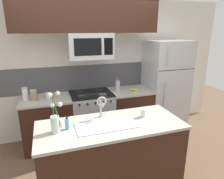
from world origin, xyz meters
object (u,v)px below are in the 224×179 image
(banana_bunch, at_px, (134,90))
(drinking_glass, at_px, (143,113))
(stove_range, at_px, (92,116))
(flower_vase, at_px, (55,122))
(storage_jar_short, at_px, (48,94))
(storage_jar_medium, at_px, (34,95))
(french_press, at_px, (118,85))
(storage_jar_tall, at_px, (25,94))
(refrigerator, at_px, (165,86))
(microwave, at_px, (90,46))
(sink_faucet, at_px, (101,104))
(dish_soap_bottle, at_px, (67,124))

(banana_bunch, height_order, drinking_glass, drinking_glass)
(stove_range, xyz_separation_m, flower_vase, (-0.70, -1.26, 0.58))
(storage_jar_short, bearing_deg, stove_range, -2.36)
(storage_jar_medium, xyz_separation_m, french_press, (1.51, 0.08, 0.01))
(storage_jar_tall, xyz_separation_m, banana_bunch, (1.94, -0.10, -0.08))
(stove_range, relative_size, refrigerator, 0.51)
(microwave, height_order, sink_faucet, microwave)
(drinking_glass, bearing_deg, sink_faucet, 165.13)
(dish_soap_bottle, bearing_deg, storage_jar_short, 98.39)
(storage_jar_medium, distance_m, storage_jar_short, 0.23)
(storage_jar_medium, xyz_separation_m, banana_bunch, (1.81, -0.05, -0.07))
(stove_range, relative_size, storage_jar_short, 7.30)
(banana_bunch, height_order, sink_faucet, sink_faucet)
(microwave, xyz_separation_m, banana_bunch, (0.83, -0.04, -0.84))
(microwave, bearing_deg, flower_vase, -119.38)
(sink_faucet, bearing_deg, dish_soap_bottle, -160.29)
(refrigerator, height_order, flower_vase, refrigerator)
(microwave, relative_size, french_press, 2.79)
(sink_faucet, height_order, flower_vase, flower_vase)
(stove_range, bearing_deg, refrigerator, 0.73)
(storage_jar_medium, xyz_separation_m, flower_vase, (0.28, -1.24, 0.05))
(stove_range, height_order, banana_bunch, banana_bunch)
(dish_soap_bottle, bearing_deg, refrigerator, 30.14)
(storage_jar_tall, xyz_separation_m, french_press, (1.64, 0.02, -0.01))
(refrigerator, xyz_separation_m, banana_bunch, (-0.73, -0.08, 0.01))
(storage_jar_short, relative_size, sink_faucet, 0.42)
(stove_range, height_order, sink_faucet, sink_faucet)
(storage_jar_tall, bearing_deg, drinking_glass, -38.23)
(microwave, xyz_separation_m, refrigerator, (1.56, 0.04, -0.86))
(stove_range, bearing_deg, storage_jar_tall, 178.12)
(storage_jar_short, height_order, french_press, french_press)
(storage_jar_short, relative_size, flower_vase, 0.25)
(storage_jar_medium, distance_m, flower_vase, 1.27)
(microwave, bearing_deg, dish_soap_bottle, -115.31)
(refrigerator, distance_m, storage_jar_short, 2.31)
(stove_range, bearing_deg, dish_soap_bottle, -114.92)
(banana_bunch, bearing_deg, sink_faucet, -133.22)
(storage_jar_medium, height_order, sink_faucet, sink_faucet)
(banana_bunch, bearing_deg, drinking_glass, -108.80)
(banana_bunch, bearing_deg, storage_jar_tall, 177.11)
(refrigerator, bearing_deg, storage_jar_short, 179.73)
(storage_jar_medium, bearing_deg, refrigerator, 0.80)
(storage_jar_medium, height_order, banana_bunch, storage_jar_medium)
(storage_jar_medium, relative_size, sink_faucet, 0.58)
(banana_bunch, distance_m, french_press, 0.33)
(sink_faucet, bearing_deg, storage_jar_short, 121.30)
(sink_faucet, bearing_deg, flower_vase, -160.82)
(microwave, relative_size, storage_jar_short, 5.85)
(stove_range, distance_m, flower_vase, 1.55)
(drinking_glass, bearing_deg, flower_vase, -176.72)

